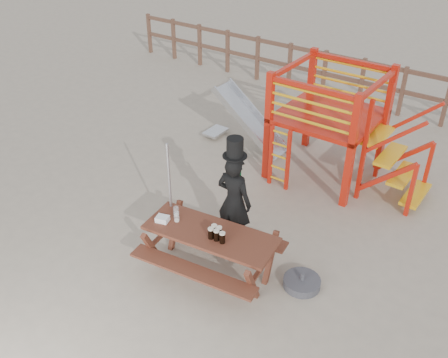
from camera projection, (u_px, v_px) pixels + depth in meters
ground at (200, 271)px, 7.38m from camera, size 60.00×60.00×0.00m
back_fence at (382, 81)px, 11.77m from camera, size 15.09×0.09×1.20m
playground_fort at (324, 121)px, 9.19m from camera, size 4.71×1.84×2.10m
picnic_table at (211, 247)px, 7.13m from camera, size 2.05×1.55×0.73m
man_with_hat at (234, 199)px, 7.47m from camera, size 0.59×0.40×1.87m
metal_pole at (170, 197)px, 7.42m from camera, size 0.04×0.04×1.79m
parasol_base at (302, 283)px, 7.08m from camera, size 0.53×0.53×0.23m
paper_bag at (162, 219)px, 7.17m from camera, size 0.21×0.19×0.08m
stout_pints at (217, 234)px, 6.82m from camera, size 0.27×0.17×0.17m
empty_glasses at (176, 214)px, 7.22m from camera, size 0.17×0.17×0.15m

